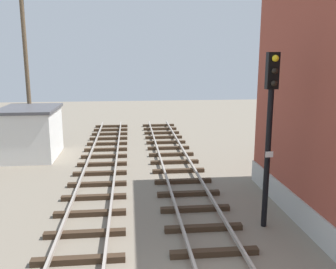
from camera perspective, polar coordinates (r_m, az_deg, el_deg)
The scene contains 3 objects.
signal_mast at distance 11.76m, azimuth 15.50°, elevation 2.00°, with size 0.36×0.40×5.58m.
control_hut at distance 21.57m, azimuth -20.56°, elevation 0.33°, with size 3.00×3.80×2.76m.
utility_pole_far at distance 23.07m, azimuth -21.08°, elevation 9.51°, with size 1.80×0.24×9.18m.
Camera 1 is at (-1.70, -6.87, 5.42)m, focal length 39.29 mm.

